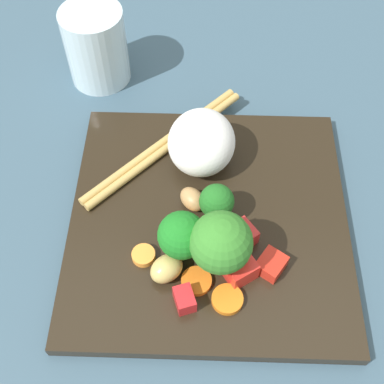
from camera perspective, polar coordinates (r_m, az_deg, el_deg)
The scene contains 19 objects.
ground_plane at distance 54.34cm, azimuth 1.55°, elevation -4.10°, with size 110.00×110.00×2.00cm, color #395364.
square_plate at distance 52.87cm, azimuth 1.59°, elevation -3.18°, with size 28.43×28.43×1.43cm, color black.
rice_mound at distance 53.91cm, azimuth 0.78°, elevation 5.62°, with size 7.94×7.17×6.34cm, color white.
broccoli_floret_0 at distance 45.40cm, azimuth 2.92°, elevation -5.71°, with size 5.79×5.79×7.77cm.
broccoli_floret_1 at distance 46.76cm, azimuth -1.49°, elevation -4.92°, with size 4.55×4.55×6.23cm.
broccoli_floret_2 at distance 49.56cm, azimuth 2.45°, elevation -1.57°, with size 3.50×3.50×4.73cm.
carrot_slice_0 at distance 49.91cm, azimuth -5.77°, elevation -7.08°, with size 2.30×2.30×0.74cm, color #FC9537.
carrot_slice_1 at distance 47.92cm, azimuth 3.66°, elevation -11.92°, with size 2.95×2.95×0.63cm, color orange.
carrot_slice_2 at distance 51.39cm, azimuth -1.03°, elevation -3.79°, with size 2.63×2.63×0.54cm, color orange.
carrot_slice_3 at distance 48.59cm, azimuth 0.18°, elevation -9.95°, with size 2.91×2.91×0.55cm, color orange.
pepper_chunk_0 at distance 50.23cm, azimuth 5.22°, elevation -4.88°, with size 2.61×2.51×1.91cm, color red.
pepper_chunk_1 at distance 49.31cm, azimuth 8.56°, elevation -8.02°, with size 2.66×2.35×1.55cm, color red.
pepper_chunk_2 at distance 47.21cm, azimuth -1.18°, elevation -11.94°, with size 2.26×1.68×1.80cm, color red.
pepper_chunk_3 at distance 48.39cm, azimuth 4.94°, elevation -8.45°, with size 2.86×2.80×2.29cm, color red.
chicken_piece_0 at distance 50.04cm, azimuth 0.95°, elevation -4.69°, with size 3.03×2.26×2.06cm, color tan.
chicken_piece_1 at distance 48.16cm, azimuth -3.20°, elevation -8.56°, with size 3.33×2.54×2.45cm, color tan.
chicken_piece_2 at distance 52.16cm, azimuth -0.25°, elevation -0.79°, with size 3.03×2.14×2.07cm, color #B1834F.
chopstick_pair at distance 57.26cm, azimuth -3.37°, elevation 5.27°, with size 16.61×18.17×0.89cm.
drinking_glass at distance 65.52cm, azimuth -10.96°, elevation 15.78°, with size 7.56×7.56×9.60cm, color silver.
Camera 1 is at (-0.27, 27.24, 46.02)cm, focal length 47.48 mm.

